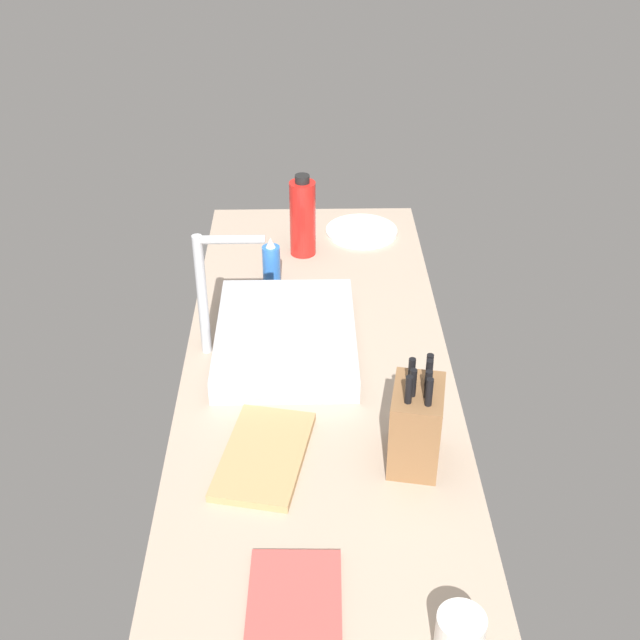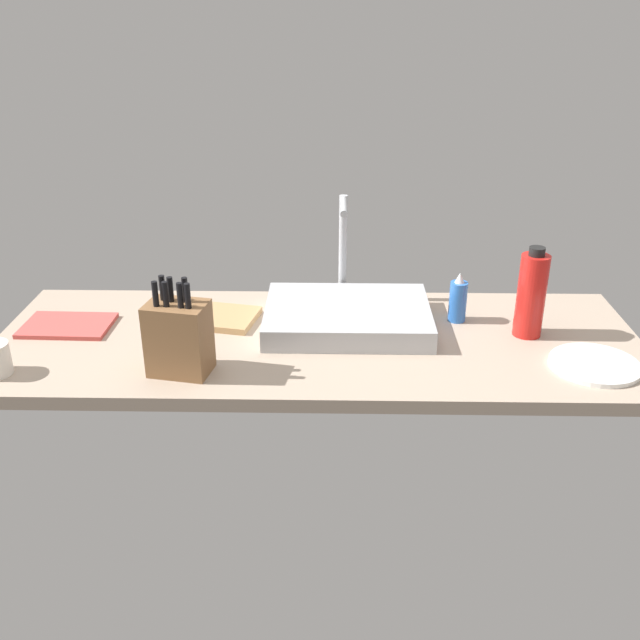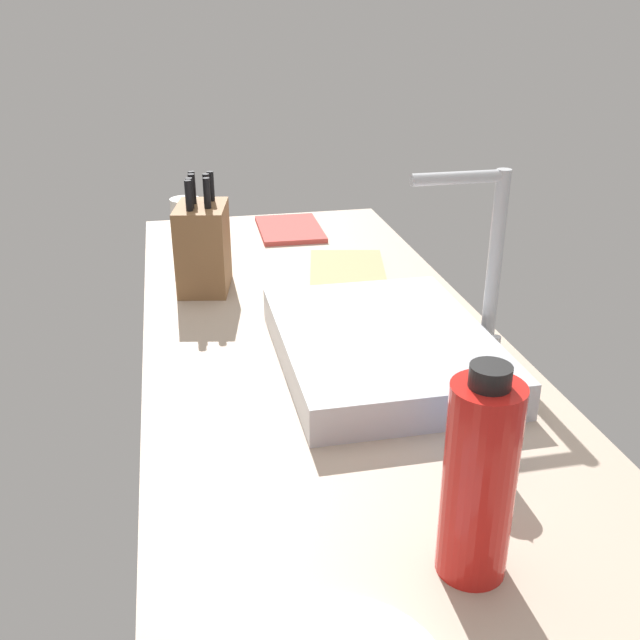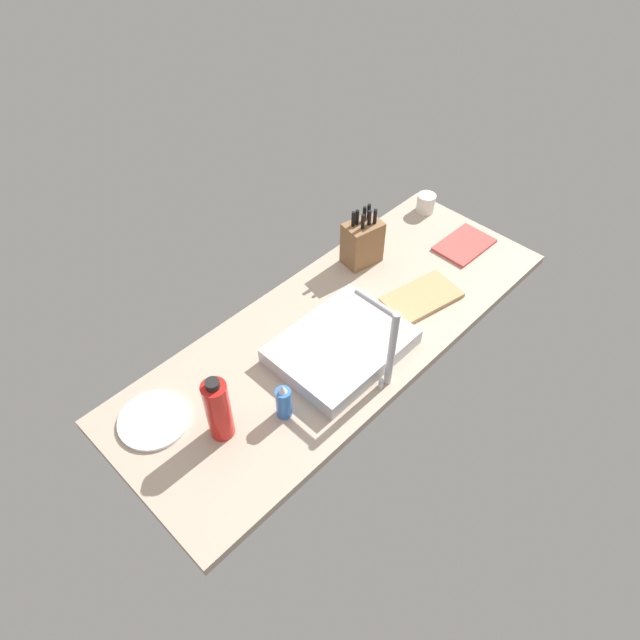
# 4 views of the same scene
# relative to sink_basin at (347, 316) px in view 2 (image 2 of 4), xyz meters

# --- Properties ---
(countertop_slab) EXTENTS (1.71, 0.64, 0.04)m
(countertop_slab) POSITION_rel_sink_basin_xyz_m (-0.08, -0.08, -0.05)
(countertop_slab) COLOR tan
(countertop_slab) RESTS_ON ground
(sink_basin) EXTENTS (0.45, 0.34, 0.06)m
(sink_basin) POSITION_rel_sink_basin_xyz_m (0.00, 0.00, 0.00)
(sink_basin) COLOR #B7BABF
(sink_basin) RESTS_ON countertop_slab
(faucet) EXTENTS (0.06, 0.17, 0.32)m
(faucet) POSITION_rel_sink_basin_xyz_m (-0.01, 0.17, 0.16)
(faucet) COLOR #B7BABF
(faucet) RESTS_ON countertop_slab
(knife_block) EXTENTS (0.16, 0.12, 0.24)m
(knife_block) POSITION_rel_sink_basin_xyz_m (-0.41, -0.27, 0.06)
(knife_block) COLOR brown
(knife_block) RESTS_ON countertop_slab
(cutting_board) EXTENTS (0.31, 0.22, 0.02)m
(cutting_board) POSITION_rel_sink_basin_xyz_m (-0.40, 0.04, -0.02)
(cutting_board) COLOR tan
(cutting_board) RESTS_ON countertop_slab
(soap_bottle) EXTENTS (0.05, 0.05, 0.14)m
(soap_bottle) POSITION_rel_sink_basin_xyz_m (0.31, 0.04, 0.03)
(soap_bottle) COLOR blue
(soap_bottle) RESTS_ON countertop_slab
(water_bottle) EXTENTS (0.08, 0.08, 0.25)m
(water_bottle) POSITION_rel_sink_basin_xyz_m (0.48, -0.04, 0.09)
(water_bottle) COLOR red
(water_bottle) RESTS_ON countertop_slab
(dinner_plate) EXTENTS (0.22, 0.22, 0.01)m
(dinner_plate) POSITION_rel_sink_basin_xyz_m (0.60, -0.22, -0.02)
(dinner_plate) COLOR white
(dinner_plate) RESTS_ON countertop_slab
(dish_towel) EXTENTS (0.24, 0.17, 0.01)m
(dish_towel) POSITION_rel_sink_basin_xyz_m (-0.77, -0.03, -0.02)
(dish_towel) COLOR #CC4C47
(dish_towel) RESTS_ON countertop_slab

